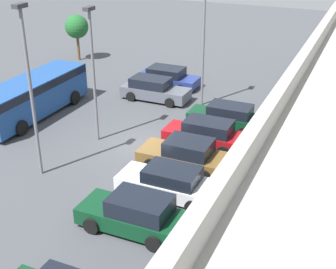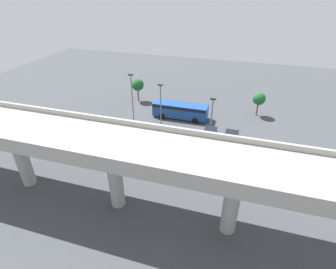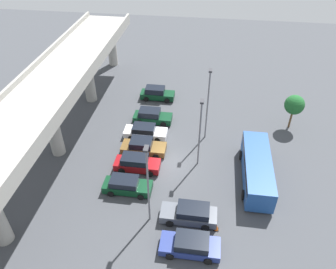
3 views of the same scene
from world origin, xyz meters
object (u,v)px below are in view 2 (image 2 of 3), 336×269
object	(u,v)px
parked_car_3	(159,152)
parked_car_0	(231,139)
parked_car_1	(209,136)
lamp_post_mid_lot	(132,98)
parked_car_5	(119,147)
parked_car_7	(65,137)
lamp_post_by_overpass	(161,105)
tree_front_centre	(138,85)
parked_car_6	(100,142)
parked_car_2	(181,158)
shuttle_bus	(180,109)
lamp_post_near_aisle	(211,123)
traffic_cone	(217,132)
parked_car_4	(139,149)
tree_front_left	(259,99)

from	to	relation	value
parked_car_3	parked_car_0	bearing A→B (deg)	-54.25
parked_car_1	lamp_post_mid_lot	world-z (taller)	lamp_post_mid_lot
parked_car_1	parked_car_5	distance (m)	12.63
lamp_post_mid_lot	parked_car_0	bearing A→B (deg)	178.36
parked_car_7	lamp_post_by_overpass	world-z (taller)	lamp_post_by_overpass
parked_car_0	tree_front_centre	world-z (taller)	tree_front_centre
parked_car_6	parked_car_7	distance (m)	5.39
parked_car_5	lamp_post_mid_lot	bearing A→B (deg)	6.64
lamp_post_mid_lot	parked_car_2	bearing A→B (deg)	143.50
shuttle_bus	lamp_post_near_aisle	distance (m)	11.73
parked_car_5	traffic_cone	distance (m)	14.50
parked_car_3	parked_car_4	bearing A→B (deg)	87.61
parked_car_6	traffic_cone	bearing A→B (deg)	-61.29
shuttle_bus	tree_front_left	xyz separation A→B (m)	(-12.16, -4.62, 1.50)
parked_car_0	lamp_post_near_aisle	size ratio (longest dim) A/B	0.59
parked_car_6	tree_front_left	xyz separation A→B (m)	(-20.43, -16.42, 2.21)
shuttle_bus	tree_front_centre	size ratio (longest dim) A/B	2.10
parked_car_7	shuttle_bus	bearing A→B (deg)	-48.50
parked_car_5	lamp_post_near_aisle	world-z (taller)	lamp_post_near_aisle
tree_front_left	traffic_cone	bearing A→B (deg)	56.07
parked_car_2	tree_front_left	bearing A→B (deg)	-27.92
parked_car_0	parked_car_1	xyz separation A→B (m)	(2.99, 0.31, 0.05)
parked_car_4	traffic_cone	bearing A→B (deg)	-48.38
parked_car_5	lamp_post_near_aisle	size ratio (longest dim) A/B	0.61
lamp_post_mid_lot	lamp_post_near_aisle	bearing A→B (deg)	161.24
parked_car_0	parked_car_4	bearing A→B (deg)	-61.76
tree_front_centre	parked_car_6	bearing A→B (deg)	93.87
shuttle_bus	lamp_post_mid_lot	distance (m)	8.70
parked_car_3	lamp_post_by_overpass	distance (m)	7.33
parked_car_4	lamp_post_near_aisle	world-z (taller)	lamp_post_near_aisle
parked_car_4	lamp_post_by_overpass	world-z (taller)	lamp_post_by_overpass
tree_front_left	parked_car_6	bearing A→B (deg)	38.79
parked_car_4	shuttle_bus	distance (m)	12.01
parked_car_1	lamp_post_near_aisle	distance (m)	5.26
lamp_post_by_overpass	parked_car_4	bearing A→B (deg)	80.06
parked_car_3	lamp_post_mid_lot	xyz separation A→B (m)	(6.26, -6.61, 4.17)
parked_car_6	lamp_post_near_aisle	size ratio (longest dim) A/B	0.57
parked_car_1	tree_front_left	xyz separation A→B (m)	(-6.33, -10.58, 2.23)
parked_car_6	traffic_cone	xyz separation A→B (m)	(-14.86, -8.14, -0.45)
parked_car_6	parked_car_7	world-z (taller)	parked_car_7
parked_car_1	tree_front_centre	xyz separation A→B (m)	(15.21, -10.58, 2.36)
traffic_cone	tree_front_left	bearing A→B (deg)	-123.93
shuttle_bus	lamp_post_near_aisle	world-z (taller)	lamp_post_near_aisle
traffic_cone	parked_car_3	bearing A→B (deg)	52.11
parked_car_2	lamp_post_by_overpass	size ratio (longest dim) A/B	0.60
tree_front_centre	traffic_cone	bearing A→B (deg)	152.60
parked_car_0	parked_car_7	xyz separation A→B (m)	(22.47, 6.43, 0.10)
parked_car_5	parked_car_1	bearing A→B (deg)	-61.22
parked_car_2	shuttle_bus	bearing A→B (deg)	15.16
parked_car_3	lamp_post_near_aisle	size ratio (longest dim) A/B	0.57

